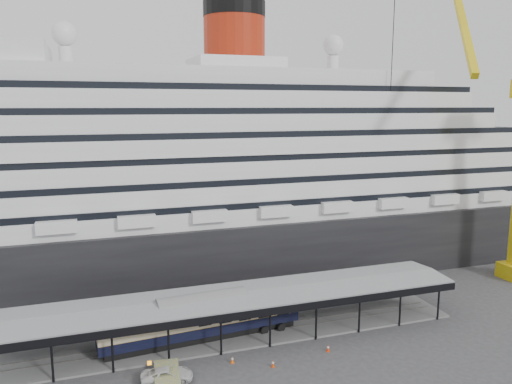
# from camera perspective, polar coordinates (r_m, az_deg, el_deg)

# --- Properties ---
(ground) EXTENTS (200.00, 200.00, 0.00)m
(ground) POSITION_cam_1_polar(r_m,az_deg,el_deg) (58.32, -0.86, -18.06)
(ground) COLOR #353538
(ground) RESTS_ON ground
(cruise_ship) EXTENTS (130.00, 30.00, 43.90)m
(cruise_ship) POSITION_cam_1_polar(r_m,az_deg,el_deg) (83.08, -7.67, 3.57)
(cruise_ship) COLOR black
(cruise_ship) RESTS_ON ground
(platform_canopy) EXTENTS (56.00, 9.18, 5.30)m
(platform_canopy) POSITION_cam_1_polar(r_m,az_deg,el_deg) (61.59, -2.34, -14.04)
(platform_canopy) COLOR slate
(platform_canopy) RESTS_ON ground
(port_truck) EXTENTS (5.41, 2.95, 1.44)m
(port_truck) POSITION_cam_1_polar(r_m,az_deg,el_deg) (53.78, -10.13, -19.92)
(port_truck) COLOR silver
(port_truck) RESTS_ON ground
(pullman_carriage) EXTENTS (24.05, 5.02, 23.45)m
(pullman_carriage) POSITION_cam_1_polar(r_m,az_deg,el_deg) (60.49, -6.16, -14.07)
(pullman_carriage) COLOR black
(pullman_carriage) RESTS_ON ground
(traffic_cone_left) EXTENTS (0.46, 0.46, 0.76)m
(traffic_cone_left) POSITION_cam_1_polar(r_m,az_deg,el_deg) (56.55, -2.73, -18.59)
(traffic_cone_left) COLOR #E85A0C
(traffic_cone_left) RESTS_ON ground
(traffic_cone_mid) EXTENTS (0.47, 0.47, 0.76)m
(traffic_cone_mid) POSITION_cam_1_polar(r_m,az_deg,el_deg) (55.79, 1.96, -19.01)
(traffic_cone_mid) COLOR #CF3F0B
(traffic_cone_mid) RESTS_ON ground
(traffic_cone_right) EXTENTS (0.55, 0.55, 0.81)m
(traffic_cone_right) POSITION_cam_1_polar(r_m,az_deg,el_deg) (59.29, 8.24, -17.23)
(traffic_cone_right) COLOR red
(traffic_cone_right) RESTS_ON ground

